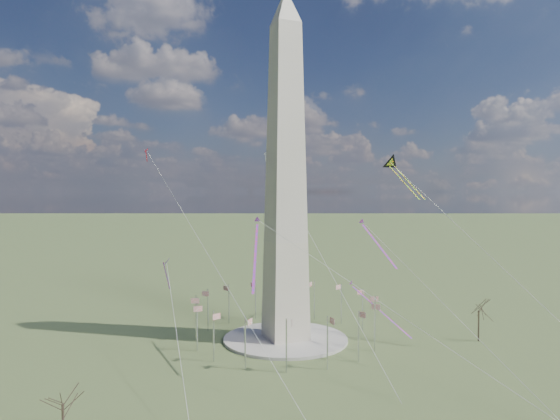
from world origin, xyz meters
name	(u,v)px	position (x,y,z in m)	size (l,w,h in m)	color
ground	(285,340)	(0.00, 0.00, 0.00)	(2000.00, 2000.00, 0.00)	#41592C
plaza	(285,339)	(0.00, 0.00, 0.40)	(36.00, 36.00, 0.80)	#A29E94
washington_monument	(286,175)	(0.00, 0.00, 47.95)	(15.56, 15.56, 100.00)	#B9B29B
flagpole_ring	(286,315)	(0.00, 0.00, 7.27)	(54.40, 54.40, 13.00)	silver
tree_near	(479,308)	(51.27, -21.96, 9.53)	(7.64, 7.64, 13.37)	#412F27
tree_far	(63,401)	(-58.34, -43.89, 8.84)	(7.08, 7.08, 12.40)	#412F27
kite_delta_black	(393,165)	(41.28, 6.53, 51.85)	(6.59, 17.85, 14.94)	black
kite_diamond_purple	(166,265)	(-33.00, 6.19, 22.83)	(2.26, 3.05, 8.90)	#3A1664
kite_streamer_left	(374,238)	(23.09, -10.36, 29.78)	(1.70, 18.28, 12.56)	#FF283C
kite_streamer_mid	(256,243)	(-13.21, -11.76, 30.04)	(10.47, 22.90, 16.60)	#FF283C
kite_streamer_right	(371,302)	(24.60, -7.05, 10.49)	(10.37, 19.05, 14.21)	#FF283C
kite_small_red	(146,152)	(-33.70, 40.22, 56.63)	(1.29, 2.06, 4.61)	red
kite_small_white	(266,154)	(8.45, 38.68, 56.90)	(1.28, 1.87, 3.93)	silver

